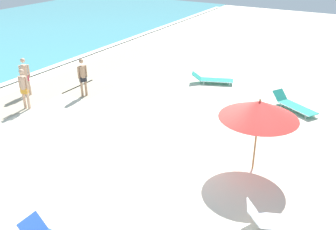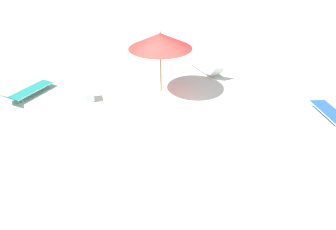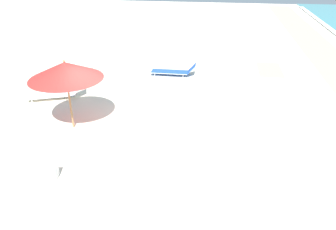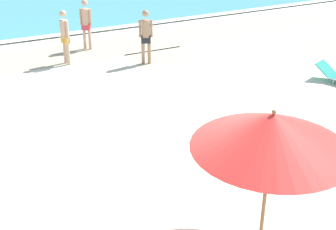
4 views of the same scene
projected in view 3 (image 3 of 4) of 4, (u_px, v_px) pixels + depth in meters
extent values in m
cube|color=beige|center=(119.00, 129.00, 11.26)|extent=(60.00, 60.00, 0.16)
cube|color=#B3A68B|center=(270.00, 70.00, 16.59)|extent=(2.39, 1.20, 0.00)
cylinder|color=#9E7547|center=(70.00, 100.00, 10.77)|extent=(0.06, 0.06, 2.05)
cone|color=red|center=(65.00, 70.00, 10.31)|extent=(2.37, 2.37, 0.55)
cylinder|color=#A4221E|center=(66.00, 78.00, 10.43)|extent=(2.30, 2.30, 0.01)
sphere|color=#9E7547|center=(64.00, 61.00, 10.17)|extent=(0.07, 0.07, 0.07)
cube|color=white|center=(51.00, 95.00, 13.27)|extent=(1.24, 1.95, 0.03)
cylinder|color=silver|center=(52.00, 92.00, 13.53)|extent=(0.70, 1.74, 0.03)
cylinder|color=silver|center=(51.00, 98.00, 13.01)|extent=(0.70, 1.74, 0.03)
cube|color=white|center=(78.00, 88.00, 13.38)|extent=(0.66, 0.53, 0.46)
cylinder|color=silver|center=(34.00, 96.00, 13.40)|extent=(0.03, 0.03, 0.16)
cylinder|color=silver|center=(32.00, 101.00, 12.95)|extent=(0.03, 0.03, 0.16)
cylinder|color=silver|center=(70.00, 93.00, 13.68)|extent=(0.03, 0.03, 0.16)
cylinder|color=silver|center=(70.00, 98.00, 13.24)|extent=(0.03, 0.03, 0.16)
cube|color=blue|center=(169.00, 72.00, 15.78)|extent=(0.61, 1.75, 0.03)
cylinder|color=silver|center=(170.00, 70.00, 16.04)|extent=(0.04, 1.75, 0.03)
cylinder|color=silver|center=(169.00, 74.00, 15.51)|extent=(0.04, 1.75, 0.03)
cube|color=blue|center=(192.00, 69.00, 15.55)|extent=(0.58, 0.39, 0.43)
cylinder|color=silver|center=(157.00, 71.00, 16.13)|extent=(0.03, 0.03, 0.16)
cylinder|color=silver|center=(155.00, 75.00, 15.68)|extent=(0.03, 0.03, 0.16)
cylinder|color=silver|center=(184.00, 73.00, 15.96)|extent=(0.03, 0.03, 0.16)
cylinder|color=silver|center=(183.00, 76.00, 15.51)|extent=(0.03, 0.03, 0.16)
cube|color=white|center=(48.00, 173.00, 8.67)|extent=(0.43, 0.54, 0.32)
cube|color=white|center=(47.00, 167.00, 8.59)|extent=(0.45, 0.56, 0.05)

